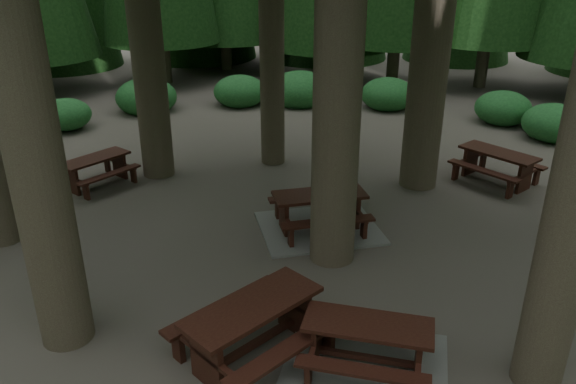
% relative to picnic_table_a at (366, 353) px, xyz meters
% --- Properties ---
extents(ground, '(80.00, 80.00, 0.00)m').
position_rel_picnic_table_a_xyz_m(ground, '(-1.69, 2.75, -0.26)').
color(ground, '#575046').
rests_on(ground, ground).
extents(picnic_table_a, '(2.31, 1.93, 0.77)m').
position_rel_picnic_table_a_xyz_m(picnic_table_a, '(0.00, 0.00, 0.00)').
color(picnic_table_a, gray).
rests_on(picnic_table_a, ground).
extents(picnic_table_b, '(1.96, 2.11, 0.73)m').
position_rel_picnic_table_a_xyz_m(picnic_table_b, '(-7.08, 5.24, 0.22)').
color(picnic_table_b, black).
rests_on(picnic_table_b, ground).
extents(picnic_table_c, '(3.03, 2.83, 0.82)m').
position_rel_picnic_table_a_xyz_m(picnic_table_c, '(-1.31, 4.04, 0.03)').
color(picnic_table_c, gray).
rests_on(picnic_table_c, ground).
extents(picnic_table_d, '(2.40, 2.33, 0.81)m').
position_rel_picnic_table_a_xyz_m(picnic_table_d, '(2.61, 7.48, 0.28)').
color(picnic_table_d, black).
rests_on(picnic_table_d, ground).
extents(picnic_table_e, '(2.53, 2.65, 0.90)m').
position_rel_picnic_table_a_xyz_m(picnic_table_e, '(-1.61, -0.09, 0.34)').
color(picnic_table_e, black).
rests_on(picnic_table_e, ground).
extents(shrub_ring, '(23.86, 24.64, 1.49)m').
position_rel_picnic_table_a_xyz_m(shrub_ring, '(-0.99, 3.50, 0.14)').
color(shrub_ring, '#1E5928').
rests_on(shrub_ring, ground).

